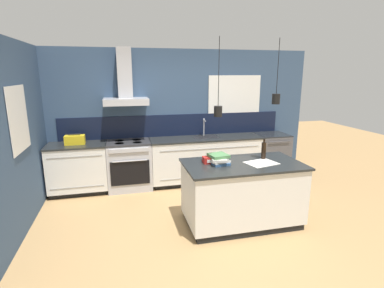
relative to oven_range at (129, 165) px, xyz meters
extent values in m
plane|color=tan|center=(0.95, -1.69, -0.46)|extent=(16.00, 16.00, 0.00)
cube|color=#354C6B|center=(0.95, 0.34, 0.84)|extent=(5.60, 0.06, 2.60)
cube|color=black|center=(0.95, 0.30, 0.67)|extent=(4.42, 0.02, 0.43)
cube|color=white|center=(2.19, 0.30, 1.16)|extent=(1.12, 0.01, 0.96)
cube|color=black|center=(2.19, 0.31, 1.16)|extent=(1.04, 0.01, 0.88)
cube|color=#B5B5BA|center=(0.00, 0.08, 1.18)|extent=(0.80, 0.46, 0.12)
cube|color=#B5B5BA|center=(0.00, 0.17, 1.69)|extent=(0.26, 0.20, 0.90)
cylinder|color=black|center=(1.14, -1.78, 1.71)|extent=(0.01, 0.01, 0.88)
cylinder|color=black|center=(1.14, -1.78, 1.20)|extent=(0.11, 0.11, 0.14)
sphere|color=#F9D18C|center=(1.14, -1.78, 1.20)|extent=(0.06, 0.06, 0.06)
cylinder|color=black|center=(1.96, -1.79, 1.78)|extent=(0.01, 0.01, 0.73)
cylinder|color=black|center=(1.96, -1.79, 1.35)|extent=(0.11, 0.11, 0.14)
sphere|color=#F9D18C|center=(1.96, -1.79, 1.35)|extent=(0.06, 0.06, 0.06)
cube|color=#354C6B|center=(-1.48, -0.99, 0.84)|extent=(0.06, 3.80, 2.60)
cube|color=white|center=(-1.44, -1.14, 1.09)|extent=(0.01, 0.76, 0.88)
cube|color=black|center=(-1.45, -1.14, 1.09)|extent=(0.01, 0.68, 0.80)
cube|color=black|center=(-0.91, 0.03, -0.41)|extent=(0.98, 0.56, 0.09)
cube|color=silver|center=(-0.91, 0.00, 0.03)|extent=(1.01, 0.62, 0.79)
cube|color=gray|center=(-0.91, -0.31, 0.30)|extent=(0.89, 0.01, 0.01)
cube|color=gray|center=(-0.91, -0.31, -0.25)|extent=(0.89, 0.01, 0.01)
cube|color=#232626|center=(-0.91, 0.00, 0.44)|extent=(1.03, 0.64, 0.03)
cube|color=black|center=(1.51, 0.03, -0.41)|extent=(2.14, 0.56, 0.09)
cube|color=silver|center=(1.51, 0.00, 0.03)|extent=(2.20, 0.62, 0.79)
cube|color=gray|center=(1.51, -0.31, 0.30)|extent=(1.94, 0.01, 0.01)
cube|color=gray|center=(1.51, -0.31, -0.25)|extent=(1.94, 0.01, 0.01)
cube|color=#232626|center=(1.51, 0.00, 0.44)|extent=(2.23, 0.64, 0.03)
cube|color=#262628|center=(1.51, 0.05, 0.45)|extent=(0.48, 0.34, 0.01)
cylinder|color=#B5B5BA|center=(1.51, 0.18, 0.62)|extent=(0.02, 0.02, 0.33)
sphere|color=#B5B5BA|center=(1.51, 0.18, 0.79)|extent=(0.03, 0.03, 0.03)
cylinder|color=#B5B5BA|center=(1.51, 0.12, 0.77)|extent=(0.02, 0.12, 0.02)
cube|color=#B5B5BA|center=(0.00, 0.00, -0.02)|extent=(0.80, 0.62, 0.87)
cube|color=black|center=(0.00, -0.31, -0.06)|extent=(0.69, 0.02, 0.44)
cylinder|color=#B5B5BA|center=(0.00, -0.34, 0.17)|extent=(0.60, 0.02, 0.02)
cube|color=#B5B5BA|center=(0.00, -0.32, 0.36)|extent=(0.69, 0.02, 0.07)
cube|color=#2D2D30|center=(0.00, 0.00, 0.43)|extent=(0.80, 0.60, 0.04)
cylinder|color=black|center=(-0.16, 0.11, 0.45)|extent=(0.17, 0.17, 0.00)
cylinder|color=black|center=(0.16, 0.11, 0.45)|extent=(0.17, 0.17, 0.00)
cylinder|color=black|center=(-0.16, -0.10, 0.45)|extent=(0.17, 0.17, 0.00)
cylinder|color=black|center=(0.16, -0.10, 0.45)|extent=(0.17, 0.17, 0.00)
cube|color=#4C4C51|center=(2.93, 0.00, -0.01)|extent=(0.63, 0.62, 0.89)
cube|color=black|center=(2.93, 0.00, 0.44)|extent=(0.63, 0.62, 0.02)
cylinder|color=#4C4C51|center=(2.93, -0.33, 0.36)|extent=(0.47, 0.02, 0.02)
cube|color=black|center=(1.52, -1.78, -0.41)|extent=(1.55, 0.85, 0.09)
cube|color=silver|center=(1.52, -1.78, 0.03)|extent=(1.61, 0.88, 0.79)
cube|color=#232626|center=(1.52, -1.78, 0.44)|extent=(1.66, 0.93, 0.03)
cylinder|color=black|center=(1.90, -1.65, 0.58)|extent=(0.07, 0.07, 0.25)
cylinder|color=black|center=(1.90, -1.65, 0.73)|extent=(0.03, 0.03, 0.06)
cylinder|color=#262628|center=(1.90, -1.65, 0.76)|extent=(0.03, 0.03, 0.01)
cube|color=#335684|center=(1.18, -1.71, 0.47)|extent=(0.26, 0.32, 0.03)
cube|color=silver|center=(1.18, -1.73, 0.50)|extent=(0.30, 0.29, 0.03)
cube|color=silver|center=(1.17, -1.73, 0.53)|extent=(0.25, 0.32, 0.03)
cube|color=#4C7F4C|center=(1.18, -1.71, 0.57)|extent=(0.28, 0.29, 0.04)
cube|color=red|center=(1.07, -1.64, 0.50)|extent=(0.18, 0.13, 0.09)
cube|color=white|center=(1.07, -1.71, 0.50)|extent=(0.11, 0.01, 0.04)
cube|color=silver|center=(1.77, -1.84, 0.46)|extent=(0.48, 0.42, 0.01)
cube|color=gold|center=(-0.92, 0.00, 0.53)|extent=(0.34, 0.18, 0.16)
cylinder|color=black|center=(-0.92, 0.00, 0.63)|extent=(0.20, 0.02, 0.02)
camera|label=1|loc=(-0.14, -5.52, 1.70)|focal=28.00mm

